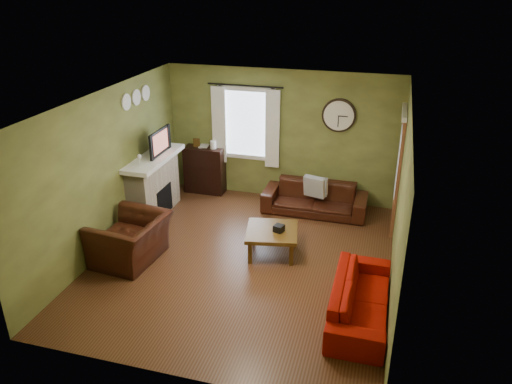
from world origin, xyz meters
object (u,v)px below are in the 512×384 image
(sofa_brown, at_px, (315,198))
(coffee_table, at_px, (272,242))
(sofa_red, at_px, (360,299))
(armchair, at_px, (131,239))
(bookshelf, at_px, (205,170))

(sofa_brown, relative_size, coffee_table, 2.40)
(sofa_brown, relative_size, sofa_red, 1.05)
(armchair, distance_m, coffee_table, 2.27)
(armchair, height_order, coffee_table, armchair)
(armchair, bearing_deg, bookshelf, -178.23)
(sofa_brown, xyz_separation_m, sofa_red, (1.11, -2.96, -0.01))
(coffee_table, bearing_deg, bookshelf, 133.37)
(sofa_brown, height_order, sofa_red, sofa_brown)
(sofa_brown, bearing_deg, coffee_table, -103.78)
(sofa_brown, height_order, armchair, armchair)
(sofa_brown, bearing_deg, bookshelf, 171.61)
(sofa_red, relative_size, coffee_table, 2.28)
(sofa_brown, xyz_separation_m, coffee_table, (-0.42, -1.71, -0.07))
(sofa_brown, relative_size, armchair, 1.73)
(sofa_red, bearing_deg, sofa_brown, 20.55)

